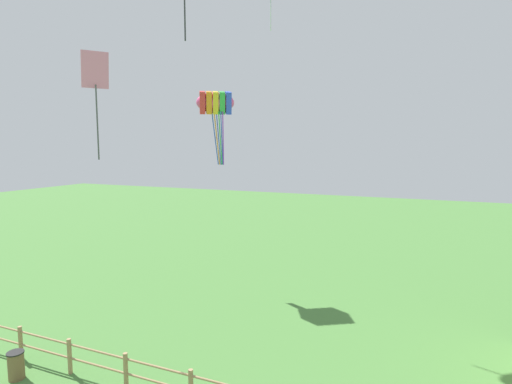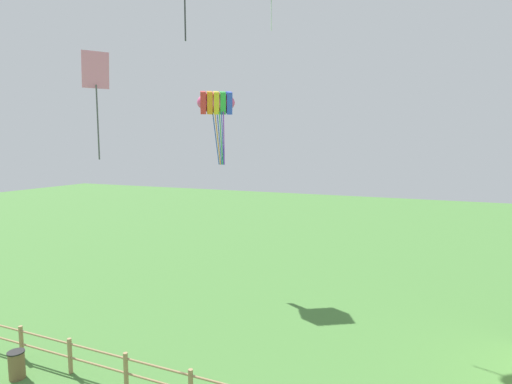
{
  "view_description": "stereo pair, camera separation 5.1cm",
  "coord_description": "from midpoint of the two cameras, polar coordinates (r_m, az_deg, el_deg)",
  "views": [
    {
      "loc": [
        4.68,
        -1.44,
        7.47
      ],
      "look_at": [
        0.0,
        9.65,
        6.11
      ],
      "focal_mm": 28.0,
      "sensor_mm": 36.0,
      "label": 1
    },
    {
      "loc": [
        4.73,
        -1.42,
        7.47
      ],
      "look_at": [
        0.0,
        9.65,
        6.11
      ],
      "focal_mm": 28.0,
      "sensor_mm": 36.0,
      "label": 2
    }
  ],
  "objects": [
    {
      "name": "trash_bin",
      "position": [
        16.04,
        -31.15,
        -20.43
      ],
      "size": [
        0.52,
        0.52,
        0.91
      ],
      "color": "brown",
      "rests_on": "ground_plane"
    },
    {
      "name": "kite_pink_diamond",
      "position": [
        14.78,
        -22.04,
        14.34
      ],
      "size": [
        0.76,
        0.85,
        3.56
      ],
      "color": "pink"
    },
    {
      "name": "kite_rainbow_parafoil",
      "position": [
        21.8,
        -5.9,
        12.53
      ],
      "size": [
        2.39,
        2.15,
        3.95
      ],
      "color": "#E54C8C"
    }
  ]
}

